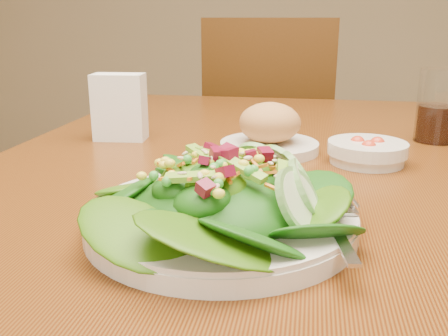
{
  "coord_description": "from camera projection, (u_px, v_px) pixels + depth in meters",
  "views": [
    {
      "loc": [
        0.09,
        -0.77,
        0.98
      ],
      "look_at": [
        -0.01,
        -0.24,
        0.82
      ],
      "focal_mm": 40.0,
      "sensor_mm": 36.0,
      "label": 1
    }
  ],
  "objects": [
    {
      "name": "tomato_bowl",
      "position": [
        367.0,
        152.0,
        0.81
      ],
      "size": [
        0.13,
        0.13,
        0.04
      ],
      "color": "silver",
      "rests_on": "dining_table"
    },
    {
      "name": "salad_plate",
      "position": [
        230.0,
        202.0,
        0.55
      ],
      "size": [
        0.31,
        0.3,
        0.09
      ],
      "rotation": [
        0.0,
        0.0,
        -0.39
      ],
      "color": "silver",
      "rests_on": "dining_table"
    },
    {
      "name": "chair_far",
      "position": [
        269.0,
        149.0,
        1.82
      ],
      "size": [
        0.45,
        0.46,
        0.98
      ],
      "rotation": [
        0.0,
        0.0,
        3.14
      ],
      "color": "#3B2009",
      "rests_on": "ground_plane"
    },
    {
      "name": "dining_table",
      "position": [
        253.0,
        222.0,
        0.84
      ],
      "size": [
        0.9,
        1.4,
        0.75
      ],
      "color": "brown",
      "rests_on": "ground_plane"
    },
    {
      "name": "napkin_holder",
      "position": [
        119.0,
        105.0,
        0.96
      ],
      "size": [
        0.1,
        0.06,
        0.13
      ],
      "rotation": [
        0.0,
        0.0,
        0.09
      ],
      "color": "white",
      "rests_on": "dining_table"
    },
    {
      "name": "bread_plate",
      "position": [
        270.0,
        132.0,
        0.88
      ],
      "size": [
        0.17,
        0.17,
        0.09
      ],
      "color": "silver",
      "rests_on": "dining_table"
    },
    {
      "name": "drinking_glass",
      "position": [
        438.0,
        111.0,
        0.94
      ],
      "size": [
        0.08,
        0.08,
        0.14
      ],
      "color": "silver",
      "rests_on": "dining_table"
    }
  ]
}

